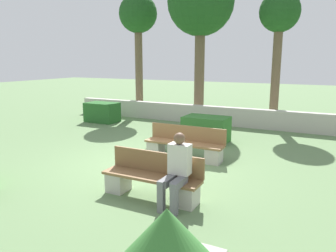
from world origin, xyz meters
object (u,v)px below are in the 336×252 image
object	(u,v)px
person_seated_man	(177,167)
tree_leftmost	(138,18)
tree_center_left	(201,4)
tree_center_right	(279,19)
bench_front	(152,181)
bench_left_side	(184,146)

from	to	relation	value
person_seated_man	tree_leftmost	size ratio (longest dim) A/B	0.24
tree_leftmost	person_seated_man	bearing A→B (deg)	-54.58
tree_leftmost	tree_center_left	size ratio (longest dim) A/B	0.89
person_seated_man	tree_center_right	xyz separation A→B (m)	(0.17, 8.73, 3.36)
bench_front	bench_left_side	distance (m)	2.57
bench_left_side	tree_center_right	xyz separation A→B (m)	(1.22, 6.06, 3.74)
bench_left_side	person_seated_man	distance (m)	2.89
tree_leftmost	tree_center_right	bearing A→B (deg)	1.59
tree_center_left	tree_leftmost	bearing A→B (deg)	173.59
bench_left_side	tree_center_left	world-z (taller)	tree_center_left
tree_leftmost	tree_center_right	xyz separation A→B (m)	(6.25, 0.17, -0.33)
tree_leftmost	tree_center_right	distance (m)	6.26
bench_left_side	person_seated_man	size ratio (longest dim) A/B	1.62
bench_front	bench_left_side	world-z (taller)	same
tree_leftmost	tree_center_right	size ratio (longest dim) A/B	1.08
bench_front	bench_left_side	size ratio (longest dim) A/B	0.91
bench_left_side	tree_leftmost	bearing A→B (deg)	137.42
bench_left_side	tree_leftmost	xyz separation A→B (m)	(-5.03, 5.89, 4.07)
bench_front	tree_center_right	distance (m)	9.40
tree_center_right	bench_left_side	bearing A→B (deg)	-101.34
bench_front	tree_leftmost	distance (m)	10.85
bench_left_side	person_seated_man	bearing A→B (deg)	-61.65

